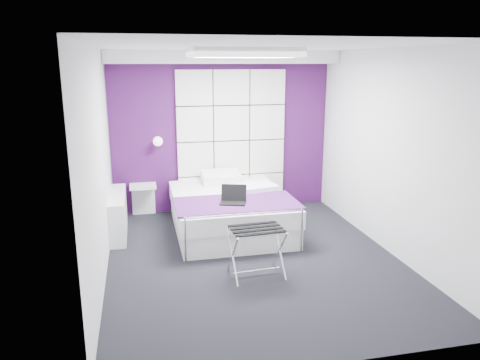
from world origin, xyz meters
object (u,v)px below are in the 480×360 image
(luggage_rack, at_px, (256,252))
(laptop, at_px, (232,199))
(wall_lamp, at_px, (158,141))
(bed, at_px, (230,210))
(nightstand, at_px, (143,186))
(radiator, at_px, (118,214))

(luggage_rack, bearing_deg, laptop, 89.52)
(wall_lamp, height_order, luggage_rack, wall_lamp)
(bed, relative_size, laptop, 5.91)
(nightstand, xyz_separation_m, luggage_rack, (1.23, -2.47, -0.21))
(nightstand, relative_size, luggage_rack, 0.70)
(nightstand, relative_size, laptop, 1.21)
(radiator, relative_size, laptop, 3.50)
(radiator, bearing_deg, laptop, -23.38)
(bed, bearing_deg, radiator, 173.89)
(radiator, height_order, laptop, laptop)
(bed, relative_size, nightstand, 4.88)
(radiator, height_order, bed, bed)
(bed, height_order, laptop, laptop)
(radiator, height_order, nightstand, radiator)
(radiator, bearing_deg, bed, -6.11)
(wall_lamp, distance_m, nightstand, 0.76)
(bed, bearing_deg, wall_lamp, 135.95)
(bed, distance_m, nightstand, 1.53)
(radiator, bearing_deg, nightstand, 62.54)
(radiator, distance_m, luggage_rack, 2.38)
(luggage_rack, distance_m, laptop, 1.14)
(bed, xyz_separation_m, luggage_rack, (0.00, -1.58, -0.01))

